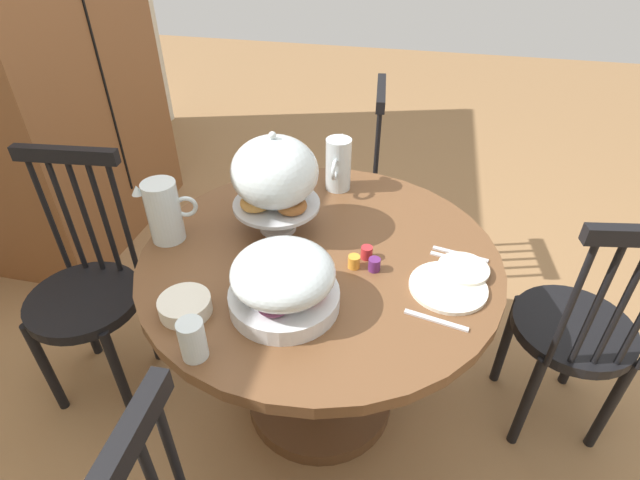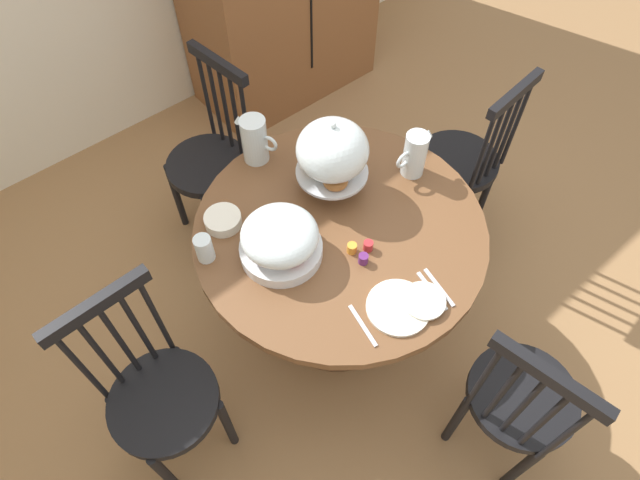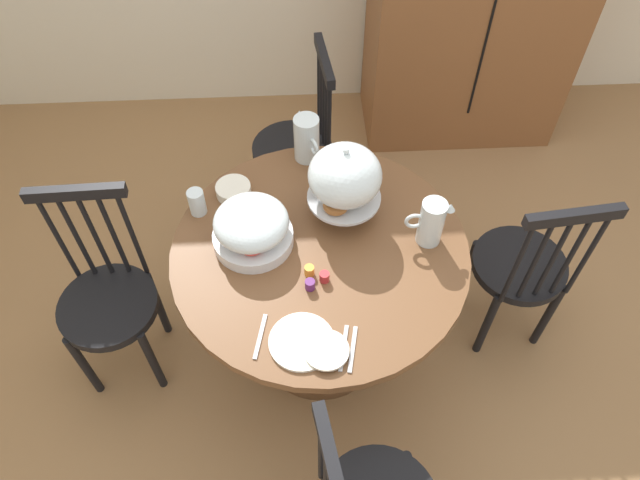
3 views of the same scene
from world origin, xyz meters
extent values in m
plane|color=#997047|center=(0.00, 0.00, 0.00)|extent=(10.00, 10.00, 0.00)
cube|color=brown|center=(0.80, 1.50, 0.95)|extent=(1.10, 0.56, 1.90)
cube|color=black|center=(0.80, 1.22, 1.04)|extent=(0.01, 0.01, 1.52)
cylinder|color=brown|center=(-0.12, -0.06, 0.72)|extent=(1.12, 1.12, 0.04)
cylinder|color=brown|center=(-0.12, -0.06, 0.39)|extent=(0.14, 0.14, 0.63)
cylinder|color=brown|center=(-0.12, -0.06, 0.03)|extent=(0.56, 0.56, 0.06)
cylinder|color=black|center=(-0.22, 0.79, 0.45)|extent=(0.40, 0.40, 0.04)
cylinder|color=black|center=(-0.37, 0.91, 0.23)|extent=(0.04, 0.04, 0.45)
cylinder|color=black|center=(-0.34, 0.63, 0.23)|extent=(0.04, 0.04, 0.45)
cylinder|color=black|center=(-0.09, 0.94, 0.23)|extent=(0.04, 0.04, 0.45)
cylinder|color=black|center=(-0.06, 0.66, 0.23)|extent=(0.04, 0.04, 0.45)
cylinder|color=black|center=(-0.07, 0.95, 0.69)|extent=(0.02, 0.02, 0.48)
cylinder|color=black|center=(-0.06, 0.88, 0.69)|extent=(0.02, 0.02, 0.48)
cylinder|color=black|center=(-0.06, 0.81, 0.69)|extent=(0.02, 0.02, 0.48)
cylinder|color=black|center=(-0.05, 0.74, 0.69)|extent=(0.02, 0.02, 0.48)
cylinder|color=black|center=(-0.04, 0.67, 0.69)|extent=(0.02, 0.02, 0.48)
cube|color=black|center=(-0.06, 0.81, 0.95)|extent=(0.08, 0.36, 0.05)
cylinder|color=black|center=(-0.84, 0.07, 0.69)|extent=(0.02, 0.02, 0.48)
cube|color=black|center=(-0.98, 0.07, 0.95)|extent=(0.36, 0.05, 0.05)
cylinder|color=black|center=(0.03, -0.91, 0.45)|extent=(0.40, 0.40, 0.04)
cylinder|color=black|center=(0.19, -1.02, 0.23)|extent=(0.04, 0.04, 0.45)
cylinder|color=black|center=(0.14, -0.75, 0.23)|extent=(0.04, 0.04, 0.45)
cylinder|color=black|center=(-0.09, -1.07, 0.23)|extent=(0.04, 0.04, 0.45)
cylinder|color=black|center=(-0.14, -0.80, 0.23)|extent=(0.04, 0.04, 0.45)
cylinder|color=black|center=(-0.13, -0.94, 0.69)|extent=(0.02, 0.02, 0.48)
cylinder|color=black|center=(-0.14, -0.87, 0.69)|extent=(0.02, 0.02, 0.48)
cylinder|color=black|center=(-0.16, -0.80, 0.69)|extent=(0.02, 0.02, 0.48)
cylinder|color=black|center=(0.73, 0.03, 0.45)|extent=(0.40, 0.40, 0.04)
cylinder|color=black|center=(0.86, 0.18, 0.23)|extent=(0.04, 0.04, 0.45)
cylinder|color=black|center=(0.58, 0.15, 0.23)|extent=(0.04, 0.04, 0.45)
cylinder|color=black|center=(0.89, -0.10, 0.23)|extent=(0.04, 0.04, 0.45)
cylinder|color=black|center=(0.61, -0.13, 0.23)|extent=(0.04, 0.04, 0.45)
cylinder|color=black|center=(0.89, -0.12, 0.69)|extent=(0.02, 0.02, 0.48)
cylinder|color=black|center=(0.82, -0.13, 0.69)|extent=(0.02, 0.02, 0.48)
cylinder|color=black|center=(0.75, -0.13, 0.69)|extent=(0.02, 0.02, 0.48)
cylinder|color=black|center=(0.68, -0.14, 0.69)|extent=(0.02, 0.02, 0.48)
cylinder|color=black|center=(0.61, -0.15, 0.69)|extent=(0.02, 0.02, 0.48)
cube|color=black|center=(0.75, -0.13, 0.95)|extent=(0.36, 0.07, 0.05)
cylinder|color=silver|center=(-0.02, 0.10, 0.75)|extent=(0.12, 0.12, 0.02)
cylinder|color=silver|center=(-0.02, 0.10, 0.79)|extent=(0.03, 0.03, 0.09)
cylinder|color=silver|center=(-0.02, 0.10, 0.84)|extent=(0.28, 0.28, 0.01)
torus|color=#B27033|center=(0.02, 0.09, 0.86)|extent=(0.10, 0.10, 0.03)
torus|color=#D19347|center=(-0.07, 0.16, 0.86)|extent=(0.10, 0.10, 0.03)
torus|color=#935628|center=(-0.06, 0.04, 0.86)|extent=(0.10, 0.10, 0.03)
ellipsoid|color=silver|center=(-0.02, 0.10, 0.95)|extent=(0.27, 0.27, 0.22)
sphere|color=silver|center=(-0.02, 0.10, 1.07)|extent=(0.02, 0.02, 0.02)
cylinder|color=silver|center=(-0.37, -0.02, 0.77)|extent=(0.30, 0.30, 0.05)
ellipsoid|color=beige|center=(-0.30, -0.01, 0.80)|extent=(0.09, 0.09, 0.03)
ellipsoid|color=#8CBF59|center=(-0.36, 0.05, 0.80)|extent=(0.09, 0.09, 0.03)
ellipsoid|color=#6B2D4C|center=(-0.43, -0.01, 0.80)|extent=(0.09, 0.09, 0.03)
ellipsoid|color=#CC3D33|center=(-0.37, -0.09, 0.80)|extent=(0.09, 0.09, 0.03)
ellipsoid|color=silver|center=(-0.37, -0.02, 0.85)|extent=(0.28, 0.28, 0.13)
cylinder|color=silver|center=(0.29, -0.04, 0.84)|extent=(0.09, 0.09, 0.20)
cylinder|color=orange|center=(0.29, -0.04, 0.81)|extent=(0.08, 0.08, 0.13)
cone|color=silver|center=(0.34, -0.04, 0.92)|extent=(0.04, 0.04, 0.03)
torus|color=silver|center=(0.22, -0.04, 0.85)|extent=(0.07, 0.02, 0.07)
cylinder|color=silver|center=(-0.15, 0.43, 0.84)|extent=(0.11, 0.11, 0.20)
cylinder|color=white|center=(-0.15, 0.43, 0.81)|extent=(0.09, 0.09, 0.14)
cone|color=silver|center=(-0.18, 0.49, 0.93)|extent=(0.05, 0.05, 0.03)
torus|color=silver|center=(-0.12, 0.36, 0.85)|extent=(0.04, 0.07, 0.07)
cylinder|color=white|center=(-0.20, -0.45, 0.75)|extent=(0.22, 0.22, 0.01)
cylinder|color=white|center=(-0.12, -0.50, 0.76)|extent=(0.15, 0.15, 0.01)
cylinder|color=white|center=(-0.45, 0.23, 0.76)|extent=(0.14, 0.14, 0.04)
cylinder|color=silver|center=(-0.58, 0.14, 0.80)|extent=(0.06, 0.06, 0.11)
cylinder|color=#B7282D|center=(-0.11, -0.21, 0.76)|extent=(0.04, 0.04, 0.04)
cylinder|color=orange|center=(-0.17, -0.18, 0.76)|extent=(0.04, 0.04, 0.04)
cylinder|color=#5B2366|center=(-0.17, -0.24, 0.76)|extent=(0.04, 0.04, 0.04)
cube|color=silver|center=(-0.07, -0.48, 0.74)|extent=(0.05, 0.17, 0.01)
cube|color=silver|center=(-0.04, -0.49, 0.74)|extent=(0.05, 0.17, 0.01)
cube|color=silver|center=(-0.34, -0.43, 0.74)|extent=(0.05, 0.17, 0.01)
camera|label=1|loc=(-1.30, -0.33, 1.68)|focal=27.63mm
camera|label=2|loc=(-0.97, -0.96, 2.37)|focal=30.35mm
camera|label=3|loc=(-0.19, -1.40, 2.48)|focal=33.15mm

